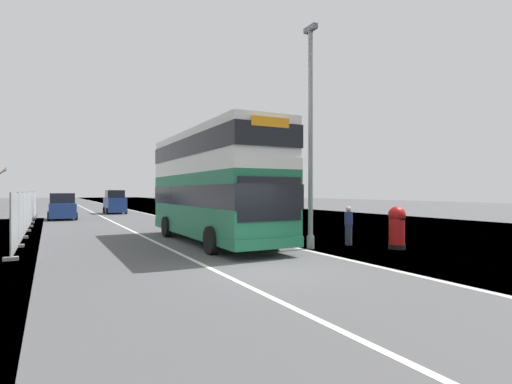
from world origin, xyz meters
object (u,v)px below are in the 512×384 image
Objects in this scene: car_oncoming_near at (62,207)px; pedestrian_at_kerb at (349,226)px; red_pillar_postbox at (397,226)px; car_receding_mid at (115,203)px; roadworks_barrier at (260,219)px; lamppost_foreground at (311,143)px; double_decker_bus at (212,184)px.

car_oncoming_near is 2.41× the size of pedestrian_at_kerb.
red_pillar_postbox is 0.40× the size of car_receding_mid.
roadworks_barrier is at bearing -78.31° from car_receding_mid.
roadworks_barrier is 1.08× the size of pedestrian_at_kerb.
roadworks_barrier is at bearing 78.34° from lamppost_foreground.
lamppost_foreground is 2.24× the size of car_oncoming_near.
lamppost_foreground is 2.12× the size of car_receding_mid.
car_oncoming_near is at bearing -125.10° from car_receding_mid.
lamppost_foreground reaches higher than car_oncoming_near.
double_decker_bus is 6.09m from pedestrian_at_kerb.
car_receding_mid is (-3.17, 29.17, -3.00)m from lamppost_foreground.
pedestrian_at_kerb is at bearing 116.83° from red_pillar_postbox.
roadworks_barrier is at bearing 95.11° from pedestrian_at_kerb.
double_decker_bus is at bearing -88.86° from car_receding_mid.
lamppost_foreground is 4.99× the size of roadworks_barrier.
lamppost_foreground reaches higher than car_receding_mid.
car_receding_mid reaches higher than red_pillar_postbox.
pedestrian_at_kerb is (-0.89, 1.76, -0.10)m from red_pillar_postbox.
red_pillar_postbox reaches higher than pedestrian_at_kerb.
car_oncoming_near reaches higher than pedestrian_at_kerb.
double_decker_bus is 6.54× the size of pedestrian_at_kerb.
double_decker_bus is 25.58m from car_receding_mid.
car_receding_mid reaches higher than pedestrian_at_kerb.
car_oncoming_near is at bearing 122.04° from roadworks_barrier.
red_pillar_postbox is at bearing -65.09° from car_oncoming_near.
car_oncoming_near reaches higher than red_pillar_postbox.
red_pillar_postbox is 26.18m from car_oncoming_near.
lamppost_foreground is at bearing -101.66° from roadworks_barrier.
roadworks_barrier is (4.09, 3.30, -1.86)m from double_decker_bus.
pedestrian_at_kerb is (2.03, 0.17, -3.28)m from lamppost_foreground.
lamppost_foreground is 23.80m from car_oncoming_near.
roadworks_barrier is 6.79m from pedestrian_at_kerb.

